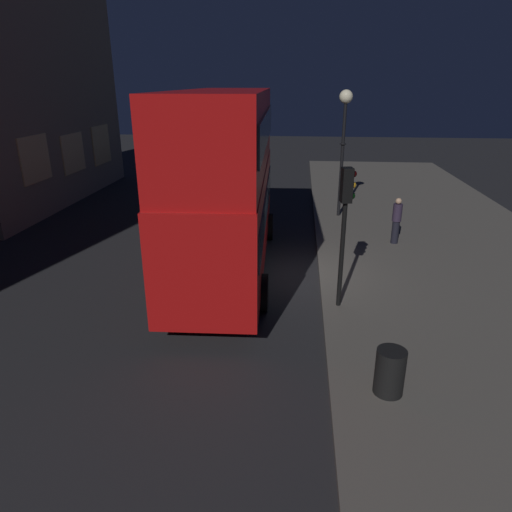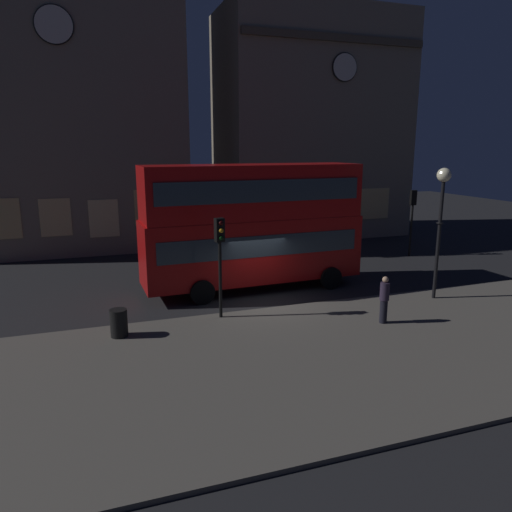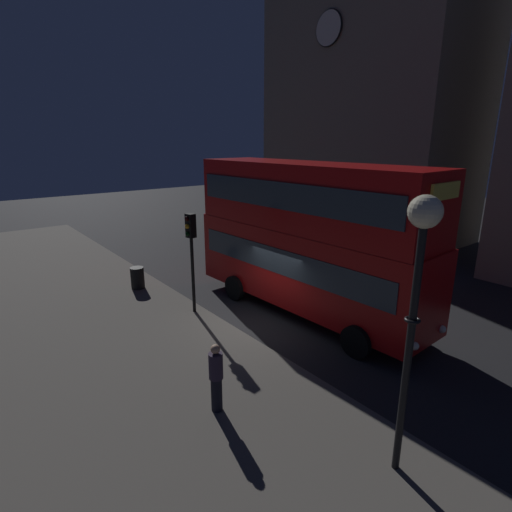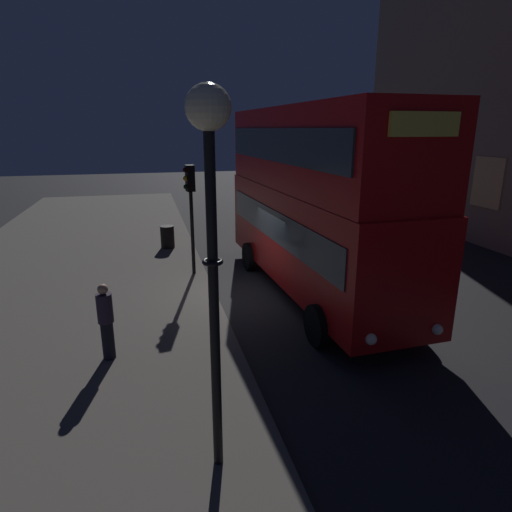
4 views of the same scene
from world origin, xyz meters
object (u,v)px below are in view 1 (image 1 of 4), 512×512
double_decker_bus (226,177)px  pedestrian (396,220)px  traffic_light_near_kerb (346,209)px  litter_bin (390,372)px  street_lamp (344,121)px  traffic_light_far_side (194,142)px

double_decker_bus → pedestrian: double_decker_bus is taller
traffic_light_near_kerb → litter_bin: 4.31m
double_decker_bus → street_lamp: (6.59, -4.02, 1.16)m
pedestrian → traffic_light_far_side: bearing=-140.4°
traffic_light_near_kerb → street_lamp: bearing=-13.0°
traffic_light_far_side → pedestrian: (-7.88, -9.21, -1.76)m
pedestrian → traffic_light_near_kerb: bearing=-34.3°
traffic_light_far_side → street_lamp: bearing=73.3°
traffic_light_near_kerb → litter_bin: size_ratio=3.98×
street_lamp → litter_bin: bearing=-179.9°
street_lamp → litter_bin: (-12.61, -0.03, -3.64)m
traffic_light_near_kerb → street_lamp: 9.10m
double_decker_bus → pedestrian: 6.84m
traffic_light_near_kerb → double_decker_bus: bearing=46.1°
traffic_light_far_side → street_lamp: (-4.25, -7.42, 1.45)m
traffic_light_near_kerb → pedestrian: size_ratio=2.16×
double_decker_bus → traffic_light_near_kerb: double_decker_bus is taller
traffic_light_near_kerb → traffic_light_far_side: traffic_light_far_side is taller
litter_bin → double_decker_bus: bearing=33.9°
traffic_light_near_kerb → pedestrian: traffic_light_near_kerb is taller
street_lamp → litter_bin: size_ratio=5.76×
double_decker_bus → traffic_light_far_side: (10.84, 3.40, -0.30)m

